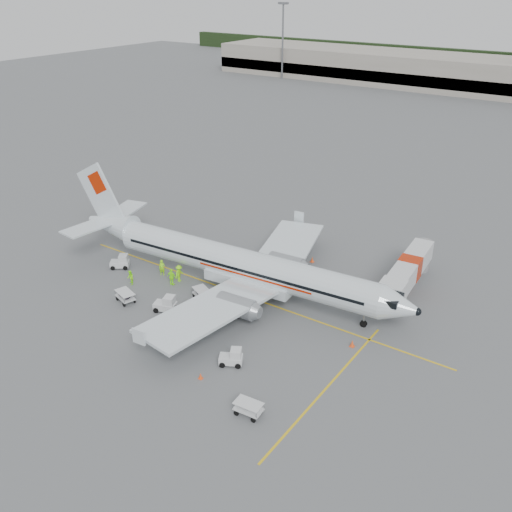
# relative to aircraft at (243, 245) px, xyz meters

# --- Properties ---
(ground) EXTENTS (360.00, 360.00, 0.00)m
(ground) POSITION_rel_aircraft_xyz_m (0.63, -0.62, -5.42)
(ground) COLOR #56595B
(stripe_lead) EXTENTS (44.00, 0.20, 0.01)m
(stripe_lead) POSITION_rel_aircraft_xyz_m (0.63, -0.62, -5.42)
(stripe_lead) COLOR yellow
(stripe_lead) RESTS_ON ground
(stripe_cross) EXTENTS (0.20, 20.00, 0.01)m
(stripe_cross) POSITION_rel_aircraft_xyz_m (14.63, -8.62, -5.42)
(stripe_cross) COLOR yellow
(stripe_cross) RESTS_ON ground
(terminal_west) EXTENTS (110.00, 22.00, 9.00)m
(terminal_west) POSITION_rel_aircraft_xyz_m (-39.37, 129.38, -0.92)
(terminal_west) COLOR gray
(terminal_west) RESTS_ON ground
(mast_west) EXTENTS (3.20, 1.20, 22.00)m
(mast_west) POSITION_rel_aircraft_xyz_m (-69.37, 117.38, 5.58)
(mast_west) COLOR slate
(mast_west) RESTS_ON ground
(aircraft) EXTENTS (41.59, 33.77, 10.84)m
(aircraft) POSITION_rel_aircraft_xyz_m (0.00, 0.00, 0.00)
(aircraft) COLOR white
(aircraft) RESTS_ON ground
(jet_bridge) EXTENTS (3.97, 14.81, 3.84)m
(jet_bridge) POSITION_rel_aircraft_xyz_m (14.09, 9.86, -3.50)
(jet_bridge) COLOR silver
(jet_bridge) RESTS_ON ground
(belt_loader) EXTENTS (5.36, 3.64, 2.72)m
(belt_loader) POSITION_rel_aircraft_xyz_m (-0.64, -6.36, -4.06)
(belt_loader) COLOR silver
(belt_loader) RESTS_ON ground
(tug_fore) EXTENTS (2.29, 1.96, 1.54)m
(tug_fore) POSITION_rel_aircraft_xyz_m (6.36, -10.70, -4.65)
(tug_fore) COLOR silver
(tug_fore) RESTS_ON ground
(tug_mid) EXTENTS (2.47, 1.90, 1.68)m
(tug_mid) POSITION_rel_aircraft_xyz_m (-4.19, -7.49, -4.58)
(tug_mid) COLOR silver
(tug_mid) RESTS_ON ground
(tug_aft) EXTENTS (2.38, 2.18, 1.61)m
(tug_aft) POSITION_rel_aircraft_xyz_m (-14.75, -3.58, -4.62)
(tug_aft) COLOR silver
(tug_aft) RESTS_ON ground
(cart_loaded_a) EXTENTS (2.51, 1.92, 1.16)m
(cart_loaded_a) POSITION_rel_aircraft_xyz_m (-8.71, -8.51, -4.84)
(cart_loaded_a) COLOR silver
(cart_loaded_a) RESTS_ON ground
(cart_loaded_b) EXTENTS (2.60, 2.16, 1.18)m
(cart_loaded_b) POSITION_rel_aircraft_xyz_m (-2.55, -3.73, -4.83)
(cart_loaded_b) COLOR silver
(cart_loaded_b) RESTS_ON ground
(cart_empty_a) EXTENTS (2.42, 1.75, 1.14)m
(cart_empty_a) POSITION_rel_aircraft_xyz_m (-1.18, -9.33, -4.85)
(cart_empty_a) COLOR silver
(cart_empty_a) RESTS_ON ground
(cart_empty_b) EXTENTS (2.24, 1.44, 1.12)m
(cart_empty_b) POSITION_rel_aircraft_xyz_m (11.20, -14.94, -4.86)
(cart_empty_b) COLOR silver
(cart_empty_b) RESTS_ON ground
(cone_nose) EXTENTS (0.42, 0.42, 0.69)m
(cone_nose) POSITION_rel_aircraft_xyz_m (13.78, -2.47, -5.07)
(cone_nose) COLOR #FE4F18
(cone_nose) RESTS_ON ground
(cone_port) EXTENTS (0.42, 0.42, 0.68)m
(cone_port) POSITION_rel_aircraft_xyz_m (2.55, 10.09, -5.08)
(cone_port) COLOR #FE4F18
(cone_port) RESTS_ON ground
(cone_stbd) EXTENTS (0.35, 0.35, 0.57)m
(cone_stbd) POSITION_rel_aircraft_xyz_m (5.47, -13.70, -5.13)
(cone_stbd) COLOR #FE4F18
(cone_stbd) RESTS_ON ground
(crew_a) EXTENTS (0.79, 0.71, 1.82)m
(crew_a) POSITION_rel_aircraft_xyz_m (-9.59, -2.12, -4.51)
(crew_a) COLOR #85EA0F
(crew_a) RESTS_ON ground
(crew_b) EXTENTS (1.00, 0.96, 1.63)m
(crew_b) POSITION_rel_aircraft_xyz_m (-10.92, -5.63, -4.61)
(crew_b) COLOR #85EA0F
(crew_b) RESTS_ON ground
(crew_c) EXTENTS (0.86, 1.32, 1.92)m
(crew_c) POSITION_rel_aircraft_xyz_m (-7.06, -2.12, -4.46)
(crew_c) COLOR #85EA0F
(crew_c) RESTS_ON ground
(crew_d) EXTENTS (1.17, 0.59, 1.93)m
(crew_d) POSITION_rel_aircraft_xyz_m (-7.18, -3.20, -4.46)
(crew_d) COLOR #85EA0F
(crew_d) RESTS_ON ground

